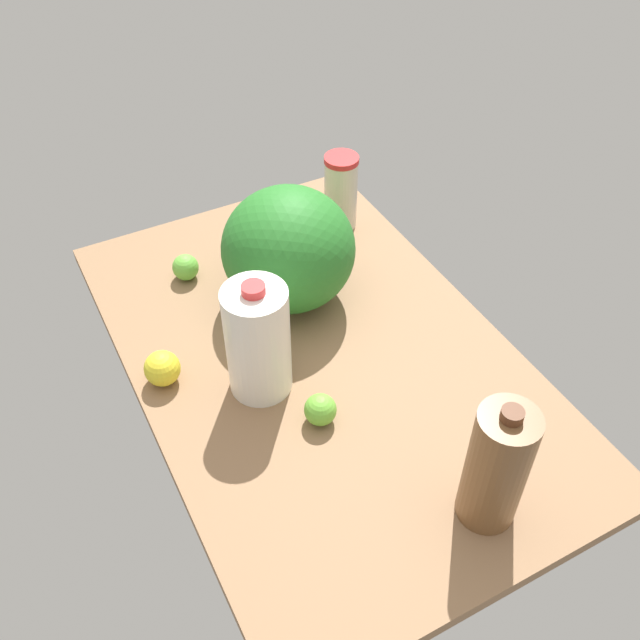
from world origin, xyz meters
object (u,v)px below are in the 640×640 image
Objects in this scene: milk_jug at (258,341)px; lemon_beside_bowl at (162,368)px; watermelon at (288,249)px; lime_by_jug at (186,267)px; chocolate_milk_jug at (497,467)px; tumbler_cup at (341,192)px; lime_loose at (320,410)px.

milk_jug reaches higher than lemon_beside_bowl.
watermelon reaches higher than lime_by_jug.
lemon_beside_bowl is (11.17, -34.14, -10.11)cm from watermelon.
chocolate_milk_jug is at bearing 4.80° from watermelon.
lemon_beside_bowl is (30.21, -57.87, -6.30)cm from tumbler_cup.
watermelon is 4.63× the size of lime_loose.
lime_by_jug is at bearing -163.76° from chocolate_milk_jug.
lemon_beside_bowl is at bearing -144.08° from chocolate_milk_jug.
watermelon reaches higher than lemon_beside_bowl.
chocolate_milk_jug is (84.98, -18.19, 2.89)cm from tumbler_cup.
lime_by_jug is at bearing -171.23° from lime_loose.
milk_jug is at bearing -38.58° from watermelon.
milk_jug is 17.88cm from lime_loose.
lemon_beside_bowl is at bearing -62.43° from tumbler_cup.
chocolate_milk_jug is at bearing 16.24° from lime_by_jug.
tumbler_cup is 0.75× the size of milk_jug.
watermelon is at bearing -175.20° from chocolate_milk_jug.
chocolate_milk_jug is at bearing 27.70° from lime_loose.
watermelon is 1.10× the size of milk_jug.
tumbler_cup is 64.50cm from lime_loose.
tumbler_cup is 86.96cm from chocolate_milk_jug.
tumbler_cup is 57.33cm from milk_jug.
chocolate_milk_jug is 4.40× the size of lime_by_jug.
tumbler_cup reaches higher than lime_by_jug.
tumbler_cup is 30.66cm from watermelon.
lime_loose is at bearing 44.47° from lemon_beside_bowl.
chocolate_milk_jug is at bearing 26.73° from milk_jug.
milk_jug reaches higher than lime_by_jug.
milk_jug is 39.97cm from lime_by_jug.
milk_jug is 0.98× the size of chocolate_milk_jug.
lime_loose is (52.63, 8.12, 0.06)cm from lime_by_jug.
chocolate_milk_jug is (44.68, 22.50, 0.32)cm from milk_jug.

